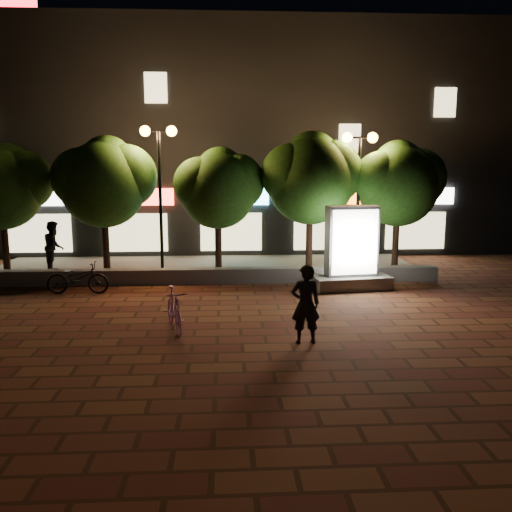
{
  "coord_description": "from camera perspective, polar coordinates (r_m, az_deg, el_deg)",
  "views": [
    {
      "loc": [
        0.77,
        -13.71,
        4.02
      ],
      "look_at": [
        1.64,
        1.5,
        1.35
      ],
      "focal_mm": 37.55,
      "sensor_mm": 36.0,
      "label": 1
    }
  ],
  "objects": [
    {
      "name": "tree_right",
      "position": [
        19.43,
        5.94,
        8.54
      ],
      "size": [
        3.72,
        3.1,
        5.07
      ],
      "color": "black",
      "rests_on": "sidewalk"
    },
    {
      "name": "rider",
      "position": [
        12.01,
        5.29,
        -5.14
      ],
      "size": [
        0.69,
        0.48,
        1.81
      ],
      "primitive_type": "imported",
      "rotation": [
        0.0,
        0.0,
        3.22
      ],
      "color": "black",
      "rests_on": "ground"
    },
    {
      "name": "building_block",
      "position": [
        26.74,
        -5.04,
        11.99
      ],
      "size": [
        28.0,
        8.12,
        11.3
      ],
      "color": "black",
      "rests_on": "ground"
    },
    {
      "name": "ad_kiosk",
      "position": [
        17.45,
        10.11,
        0.07
      ],
      "size": [
        2.6,
        1.53,
        2.67
      ],
      "color": "slate",
      "rests_on": "ground"
    },
    {
      "name": "ground",
      "position": [
        14.31,
        -6.26,
        -6.43
      ],
      "size": [
        80.0,
        80.0,
        0.0
      ],
      "primitive_type": "plane",
      "color": "brown",
      "rests_on": "ground"
    },
    {
      "name": "tree_left",
      "position": [
        19.64,
        -15.81,
        7.89
      ],
      "size": [
        3.6,
        3.0,
        4.89
      ],
      "color": "black",
      "rests_on": "sidewalk"
    },
    {
      "name": "sidewalk",
      "position": [
        20.62,
        -5.35,
        -1.24
      ],
      "size": [
        16.0,
        5.0,
        0.08
      ],
      "primitive_type": "cube",
      "color": "slate",
      "rests_on": "ground"
    },
    {
      "name": "tree_far_right",
      "position": [
        20.19,
        15.0,
        7.75
      ],
      "size": [
        3.48,
        2.9,
        4.76
      ],
      "color": "black",
      "rests_on": "sidewalk"
    },
    {
      "name": "scooter_pink",
      "position": [
        13.1,
        -8.71,
        -5.65
      ],
      "size": [
        0.94,
        1.82,
        1.05
      ],
      "primitive_type": "imported",
      "rotation": [
        0.0,
        0.0,
        0.27
      ],
      "color": "#CA7CBA",
      "rests_on": "ground"
    },
    {
      "name": "retaining_wall",
      "position": [
        18.13,
        -5.64,
        -2.12
      ],
      "size": [
        16.0,
        0.45,
        0.5
      ],
      "primitive_type": "cube",
      "color": "slate",
      "rests_on": "ground"
    },
    {
      "name": "street_lamp_right",
      "position": [
        19.5,
        10.92,
        9.39
      ],
      "size": [
        1.26,
        0.36,
        4.98
      ],
      "color": "black",
      "rests_on": "sidewalk"
    },
    {
      "name": "tree_far_left",
      "position": [
        20.69,
        -25.37,
        6.97
      ],
      "size": [
        3.36,
        2.8,
        4.63
      ],
      "color": "black",
      "rests_on": "sidewalk"
    },
    {
      "name": "scooter_parked",
      "position": [
        17.42,
        -18.47,
        -2.23
      ],
      "size": [
        1.93,
        0.72,
        1.0
      ],
      "primitive_type": "imported",
      "rotation": [
        0.0,
        0.0,
        1.54
      ],
      "color": "black",
      "rests_on": "ground"
    },
    {
      "name": "street_lamp_left",
      "position": [
        19.05,
        -10.26,
        9.8
      ],
      "size": [
        1.26,
        0.36,
        5.18
      ],
      "color": "black",
      "rests_on": "sidewalk"
    },
    {
      "name": "tree_mid",
      "position": [
        19.2,
        -3.96,
        7.51
      ],
      "size": [
        3.24,
        2.7,
        4.5
      ],
      "color": "black",
      "rests_on": "sidewalk"
    },
    {
      "name": "pedestrian",
      "position": [
        20.88,
        -20.71,
        0.99
      ],
      "size": [
        0.85,
        1.01,
        1.85
      ],
      "primitive_type": "imported",
      "rotation": [
        0.0,
        0.0,
        1.76
      ],
      "color": "black",
      "rests_on": "sidewalk"
    }
  ]
}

